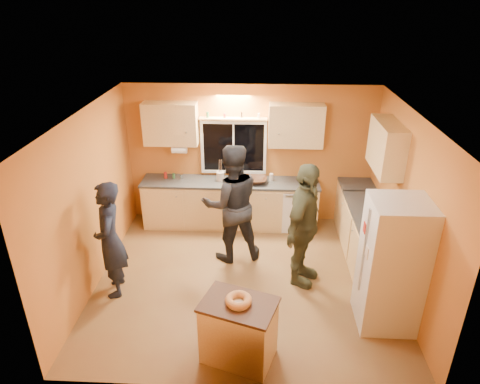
# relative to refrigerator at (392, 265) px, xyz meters

# --- Properties ---
(ground) EXTENTS (4.50, 4.50, 0.00)m
(ground) POSITION_rel_refrigerator_xyz_m (-1.89, 0.80, -0.90)
(ground) COLOR brown
(ground) RESTS_ON ground
(room_shell) EXTENTS (4.54, 4.04, 2.61)m
(room_shell) POSITION_rel_refrigerator_xyz_m (-1.77, 1.21, 0.72)
(room_shell) COLOR #C37132
(room_shell) RESTS_ON ground
(back_counter) EXTENTS (4.23, 0.62, 0.90)m
(back_counter) POSITION_rel_refrigerator_xyz_m (-1.88, 2.50, -0.45)
(back_counter) COLOR tan
(back_counter) RESTS_ON ground
(right_counter) EXTENTS (0.62, 1.84, 0.90)m
(right_counter) POSITION_rel_refrigerator_xyz_m (0.06, 1.30, -0.45)
(right_counter) COLOR tan
(right_counter) RESTS_ON ground
(refrigerator) EXTENTS (0.72, 0.70, 1.80)m
(refrigerator) POSITION_rel_refrigerator_xyz_m (0.00, 0.00, 0.00)
(refrigerator) COLOR silver
(refrigerator) RESTS_ON ground
(island) EXTENTS (0.99, 0.82, 0.82)m
(island) POSITION_rel_refrigerator_xyz_m (-1.91, -0.73, -0.48)
(island) COLOR tan
(island) RESTS_ON ground
(bundt_pastry) EXTENTS (0.31, 0.31, 0.09)m
(bundt_pastry) POSITION_rel_refrigerator_xyz_m (-1.91, -0.73, -0.03)
(bundt_pastry) COLOR tan
(bundt_pastry) RESTS_ON island
(person_left) EXTENTS (0.55, 0.72, 1.75)m
(person_left) POSITION_rel_refrigerator_xyz_m (-3.79, 0.45, -0.02)
(person_left) COLOR black
(person_left) RESTS_ON ground
(person_center) EXTENTS (1.13, 0.98, 1.97)m
(person_center) POSITION_rel_refrigerator_xyz_m (-2.14, 1.44, 0.09)
(person_center) COLOR black
(person_center) RESTS_ON ground
(person_right) EXTENTS (0.88, 1.22, 1.92)m
(person_right) POSITION_rel_refrigerator_xyz_m (-1.05, 0.83, 0.06)
(person_right) COLOR #3B3D27
(person_right) RESTS_ON ground
(mixing_bowl) EXTENTS (0.39, 0.39, 0.09)m
(mixing_bowl) POSITION_rel_refrigerator_xyz_m (-1.76, 2.47, 0.05)
(mixing_bowl) COLOR black
(mixing_bowl) RESTS_ON back_counter
(utensil_crock) EXTENTS (0.14, 0.14, 0.17)m
(utensil_crock) POSITION_rel_refrigerator_xyz_m (-2.42, 2.52, 0.09)
(utensil_crock) COLOR beige
(utensil_crock) RESTS_ON back_counter
(potted_plant) EXTENTS (0.30, 0.27, 0.31)m
(potted_plant) POSITION_rel_refrigerator_xyz_m (0.04, 0.54, 0.15)
(potted_plant) COLOR gray
(potted_plant) RESTS_ON right_counter
(red_box) EXTENTS (0.20, 0.17, 0.07)m
(red_box) POSITION_rel_refrigerator_xyz_m (0.07, 1.39, 0.04)
(red_box) COLOR #AA231A
(red_box) RESTS_ON right_counter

